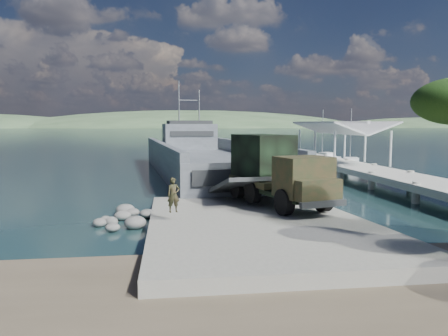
# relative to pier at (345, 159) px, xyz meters

# --- Properties ---
(ground) EXTENTS (1400.00, 1400.00, 0.00)m
(ground) POSITION_rel_pier_xyz_m (-13.00, -18.77, -1.60)
(ground) COLOR #163135
(ground) RESTS_ON ground
(boat_ramp) EXTENTS (10.00, 18.00, 0.50)m
(boat_ramp) POSITION_rel_pier_xyz_m (-13.00, -19.77, -1.35)
(boat_ramp) COLOR gray
(boat_ramp) RESTS_ON ground
(shoreline_rocks) EXTENTS (3.20, 5.60, 0.90)m
(shoreline_rocks) POSITION_rel_pier_xyz_m (-19.20, -18.27, -1.60)
(shoreline_rocks) COLOR #585855
(shoreline_rocks) RESTS_ON ground
(distant_headlands) EXTENTS (1000.00, 240.00, 48.00)m
(distant_headlands) POSITION_rel_pier_xyz_m (37.00, 541.23, -1.60)
(distant_headlands) COLOR #375435
(distant_headlands) RESTS_ON ground
(pier) EXTENTS (6.40, 44.00, 6.10)m
(pier) POSITION_rel_pier_xyz_m (0.00, 0.00, 0.00)
(pier) COLOR #B5B5AA
(pier) RESTS_ON ground
(landing_craft) EXTENTS (12.66, 38.13, 11.14)m
(landing_craft) POSITION_rel_pier_xyz_m (-13.10, 4.21, -0.69)
(landing_craft) COLOR #4E565C
(landing_craft) RESTS_ON ground
(military_truck) EXTENTS (4.63, 8.70, 3.87)m
(military_truck) POSITION_rel_pier_xyz_m (-11.11, -16.24, 0.83)
(military_truck) COLOR black
(military_truck) RESTS_ON boat_ramp
(soldier) EXTENTS (0.67, 0.52, 1.63)m
(soldier) POSITION_rel_pier_xyz_m (-16.88, -19.83, -0.29)
(soldier) COLOR #21301B
(soldier) RESTS_ON boat_ramp
(sailboat_near) EXTENTS (3.22, 5.96, 6.97)m
(sailboat_near) POSITION_rel_pier_xyz_m (4.05, 7.91, -1.23)
(sailboat_near) COLOR white
(sailboat_near) RESTS_ON ground
(sailboat_far) EXTENTS (3.30, 6.07, 7.10)m
(sailboat_far) POSITION_rel_pier_xyz_m (3.84, 16.25, -1.22)
(sailboat_far) COLOR white
(sailboat_far) RESTS_ON ground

